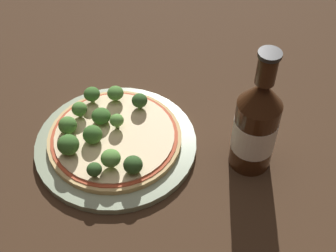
{
  "coord_description": "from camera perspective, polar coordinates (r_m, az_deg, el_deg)",
  "views": [
    {
      "loc": [
        0.38,
        -0.34,
        0.6
      ],
      "look_at": [
        0.06,
        0.04,
        0.06
      ],
      "focal_mm": 50.0,
      "sensor_mm": 36.0,
      "label": 1
    }
  ],
  "objects": [
    {
      "name": "broccoli_floret_5",
      "position": [
        0.75,
        -12.06,
        -2.25
      ],
      "size": [
        0.03,
        0.03,
        0.03
      ],
      "color": "#6B8E51",
      "rests_on": "pizza"
    },
    {
      "name": "broccoli_floret_2",
      "position": [
        0.8,
        -3.48,
        3.1
      ],
      "size": [
        0.03,
        0.03,
        0.03
      ],
      "color": "#6B8E51",
      "rests_on": "pizza"
    },
    {
      "name": "broccoli_floret_9",
      "position": [
        0.76,
        -9.18,
        -1.03
      ],
      "size": [
        0.03,
        0.03,
        0.03
      ],
      "color": "#6B8E51",
      "rests_on": "pizza"
    },
    {
      "name": "ground_plane",
      "position": [
        0.79,
        -5.0,
        -2.71
      ],
      "size": [
        3.0,
        3.0,
        0.0
      ],
      "primitive_type": "plane",
      "color": "#3D2819"
    },
    {
      "name": "broccoli_floret_0",
      "position": [
        0.77,
        -6.27,
        0.68
      ],
      "size": [
        0.02,
        0.02,
        0.03
      ],
      "color": "#6B8E51",
      "rests_on": "pizza"
    },
    {
      "name": "plate",
      "position": [
        0.79,
        -6.34,
        -2.2
      ],
      "size": [
        0.27,
        0.27,
        0.01
      ],
      "color": "#93A384",
      "rests_on": "ground_plane"
    },
    {
      "name": "broccoli_floret_6",
      "position": [
        0.71,
        -8.98,
        -5.28
      ],
      "size": [
        0.02,
        0.02,
        0.02
      ],
      "color": "#6B8E51",
      "rests_on": "pizza"
    },
    {
      "name": "broccoli_floret_11",
      "position": [
        0.71,
        -4.29,
        -4.75
      ],
      "size": [
        0.03,
        0.03,
        0.03
      ],
      "color": "#6B8E51",
      "rests_on": "pizza"
    },
    {
      "name": "broccoli_floret_1",
      "position": [
        0.79,
        -8.33,
        1.07
      ],
      "size": [
        0.03,
        0.03,
        0.03
      ],
      "color": "#6B8E51",
      "rests_on": "pizza"
    },
    {
      "name": "broccoli_floret_8",
      "position": [
        0.8,
        -10.75,
        2.04
      ],
      "size": [
        0.03,
        0.03,
        0.03
      ],
      "color": "#6B8E51",
      "rests_on": "pizza"
    },
    {
      "name": "broccoli_floret_4",
      "position": [
        0.82,
        -9.27,
        3.85
      ],
      "size": [
        0.03,
        0.03,
        0.03
      ],
      "color": "#6B8E51",
      "rests_on": "pizza"
    },
    {
      "name": "broccoli_floret_7",
      "position": [
        0.78,
        -12.13,
        0.09
      ],
      "size": [
        0.03,
        0.03,
        0.03
      ],
      "color": "#6B8E51",
      "rests_on": "pizza"
    },
    {
      "name": "pizza",
      "position": [
        0.78,
        -6.51,
        -1.4
      ],
      "size": [
        0.22,
        0.22,
        0.01
      ],
      "color": "tan",
      "rests_on": "plate"
    },
    {
      "name": "broccoli_floret_10",
      "position": [
        0.82,
        -6.43,
        4.0
      ],
      "size": [
        0.03,
        0.03,
        0.03
      ],
      "color": "#6B8E51",
      "rests_on": "pizza"
    },
    {
      "name": "broccoli_floret_3",
      "position": [
        0.72,
        -7.0,
        -3.92
      ],
      "size": [
        0.03,
        0.03,
        0.03
      ],
      "color": "#6B8E51",
      "rests_on": "pizza"
    },
    {
      "name": "beer_bottle",
      "position": [
        0.71,
        10.67,
        0.14
      ],
      "size": [
        0.07,
        0.07,
        0.22
      ],
      "color": "#381E0F",
      "rests_on": "ground_plane"
    }
  ]
}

